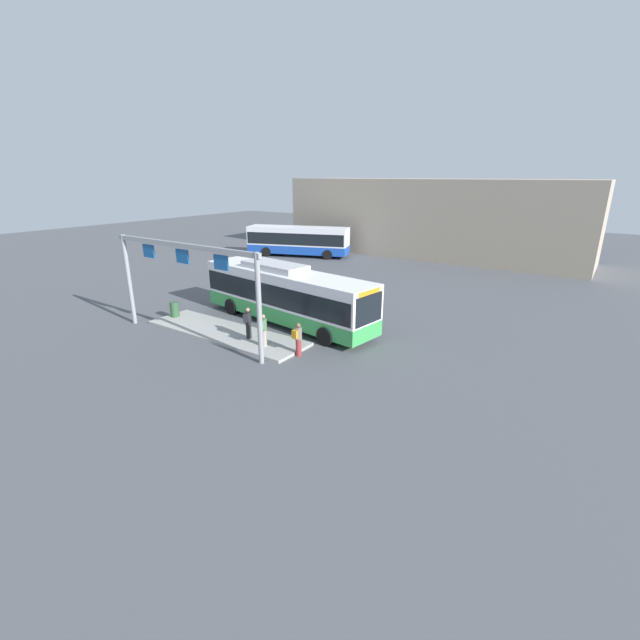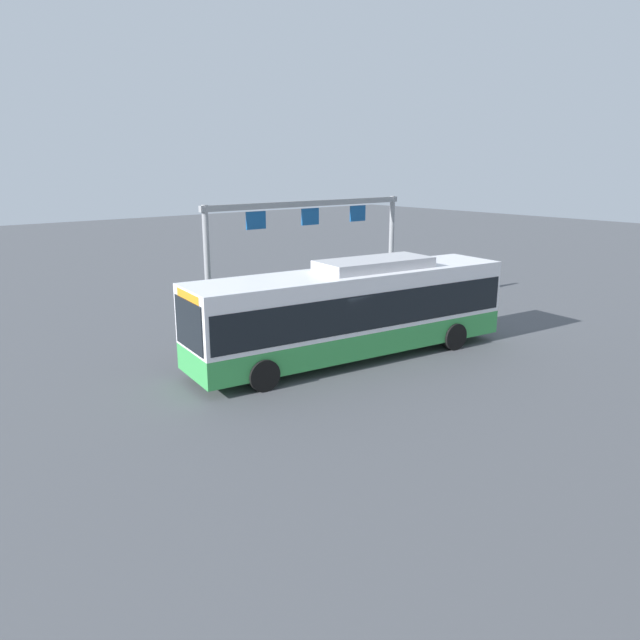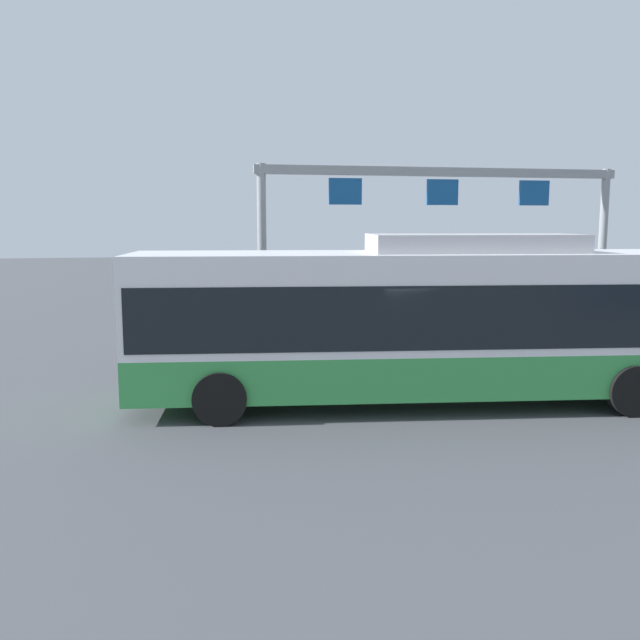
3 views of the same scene
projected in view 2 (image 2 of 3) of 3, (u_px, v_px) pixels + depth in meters
name	position (u px, v px, depth m)	size (l,w,h in m)	color
ground_plane	(352.00, 358.00, 21.38)	(120.00, 120.00, 0.00)	#4C4F54
platform_curb	(323.00, 328.00, 24.89)	(10.00, 2.80, 0.16)	#9E9E99
bus_main	(353.00, 308.00, 20.93)	(12.11, 4.02, 3.46)	green
person_boarding	(211.00, 330.00, 21.57)	(0.35, 0.53, 1.67)	maroon
person_waiting_near	(251.00, 316.00, 22.97)	(0.39, 0.56, 1.67)	gray
person_waiting_mid	(286.00, 312.00, 23.55)	(0.49, 0.60, 1.67)	black
platform_sign_gantry	(310.00, 233.00, 25.73)	(10.45, 0.24, 5.20)	gray
trash_bin	(399.00, 301.00, 27.43)	(0.52, 0.52, 0.90)	#2D5133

